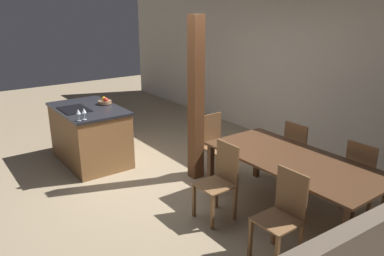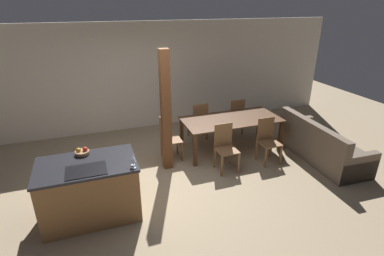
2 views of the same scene
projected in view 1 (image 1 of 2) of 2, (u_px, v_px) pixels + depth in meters
ground_plane at (157, 181)px, 5.54m from camera, size 16.00×16.00×0.00m
wall_back at (292, 71)px, 6.74m from camera, size 11.20×0.08×2.70m
kitchen_island at (90, 135)px, 6.13m from camera, size 1.45×0.91×0.93m
fruit_bowl at (105, 101)px, 6.18m from camera, size 0.22×0.22×0.11m
wine_glass_near at (78, 112)px, 5.23m from camera, size 0.07×0.07×0.17m
wine_glass_middle at (84, 111)px, 5.28m from camera, size 0.07×0.07×0.17m
dining_table at (293, 165)px, 4.48m from camera, size 2.15×1.03×0.74m
dining_chair_near_left at (220, 180)px, 4.49m from camera, size 0.40×0.40×0.93m
dining_chair_near_right at (282, 214)px, 3.75m from camera, size 0.40×0.40×0.93m
dining_chair_far_left at (299, 153)px, 5.32m from camera, size 0.40×0.40×0.93m
dining_chair_far_right at (363, 176)px, 4.58m from camera, size 0.40×0.40×0.93m
dining_chair_head_end at (216, 144)px, 5.64m from camera, size 0.40×0.40×0.93m
timber_post at (196, 101)px, 5.33m from camera, size 0.18×0.18×2.37m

